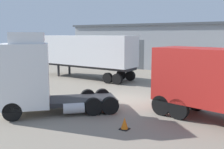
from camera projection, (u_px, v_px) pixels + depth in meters
ground_plane at (124, 100)px, 17.30m from camera, size 60.00×60.00×0.00m
warehouse_building at (201, 47)px, 31.18m from camera, size 34.03×7.47×5.54m
tractor_unit_white at (33, 76)px, 14.02m from camera, size 5.95×6.12×4.38m
container_trailer_orange at (86, 51)px, 25.43m from camera, size 10.43×2.59×4.15m
box_truck_teal at (220, 82)px, 12.72m from camera, size 7.06×3.41×3.59m
traffic_cone at (125, 124)px, 11.86m from camera, size 0.40×0.40×0.55m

